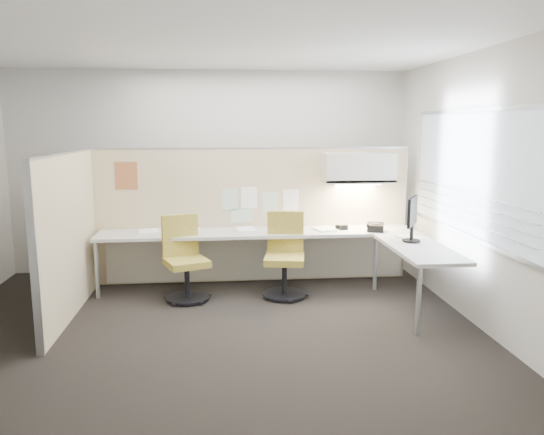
{
  "coord_description": "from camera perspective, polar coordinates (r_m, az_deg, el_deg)",
  "views": [
    {
      "loc": [
        0.14,
        -5.26,
        2.04
      ],
      "look_at": [
        0.73,
        0.8,
        0.99
      ],
      "focal_mm": 35.0,
      "sensor_mm": 36.0,
      "label": 1
    }
  ],
  "objects": [
    {
      "name": "desk",
      "position": [
        6.59,
        1.48,
        -2.78
      ],
      "size": [
        4.0,
        2.07,
        0.73
      ],
      "color": "beige",
      "rests_on": "floor"
    },
    {
      "name": "ceiling",
      "position": [
        5.32,
        -7.34,
        18.02
      ],
      "size": [
        5.5,
        4.5,
        0.01
      ],
      "primitive_type": "cube",
      "color": "white",
      "rests_on": "wall_back"
    },
    {
      "name": "wall_right",
      "position": [
        5.91,
        20.75,
        2.97
      ],
      "size": [
        0.02,
        4.5,
        2.8
      ],
      "primitive_type": "cube",
      "color": "beige",
      "rests_on": "ground"
    },
    {
      "name": "window_pane",
      "position": [
        5.88,
        20.62,
        4.42
      ],
      "size": [
        0.01,
        2.8,
        1.3
      ],
      "primitive_type": "cube",
      "color": "#93A1AA",
      "rests_on": "wall_right"
    },
    {
      "name": "monitor",
      "position": [
        6.22,
        14.86,
        0.13
      ],
      "size": [
        0.27,
        0.44,
        0.51
      ],
      "rotation": [
        0.0,
        0.0,
        1.06
      ],
      "color": "black",
      "rests_on": "desk"
    },
    {
      "name": "chair_right",
      "position": [
        6.43,
        1.38,
        -4.36
      ],
      "size": [
        0.54,
        0.56,
        1.0
      ],
      "rotation": [
        0.0,
        0.0,
        -0.17
      ],
      "color": "black",
      "rests_on": "floor"
    },
    {
      "name": "wall_front",
      "position": [
        3.08,
        -7.99,
        -2.25
      ],
      "size": [
        5.5,
        0.02,
        2.8
      ],
      "primitive_type": "cube",
      "color": "beige",
      "rests_on": "ground"
    },
    {
      "name": "paper_stack_3",
      "position": [
        6.77,
        1.98,
        -1.26
      ],
      "size": [
        0.27,
        0.33,
        0.02
      ],
      "primitive_type": "cube",
      "rotation": [
        0.0,
        0.0,
        -0.15
      ],
      "color": "white",
      "rests_on": "desk"
    },
    {
      "name": "poster",
      "position": [
        6.96,
        -15.41,
        4.36
      ],
      "size": [
        0.28,
        0.0,
        0.35
      ],
      "primitive_type": "cube",
      "color": "orange",
      "rests_on": "partition_back"
    },
    {
      "name": "tape_dispenser",
      "position": [
        6.83,
        7.7,
        -1.07
      ],
      "size": [
        0.11,
        0.08,
        0.06
      ],
      "primitive_type": "cube",
      "rotation": [
        0.0,
        0.0,
        0.22
      ],
      "color": "black",
      "rests_on": "desk"
    },
    {
      "name": "pinned_papers",
      "position": [
        6.92,
        -1.42,
        1.45
      ],
      "size": [
        1.01,
        0.0,
        0.47
      ],
      "color": "#8CBF8C",
      "rests_on": "partition_back"
    },
    {
      "name": "paper_stack_1",
      "position": [
        6.74,
        -8.88,
        -1.4
      ],
      "size": [
        0.26,
        0.33,
        0.02
      ],
      "primitive_type": "cube",
      "rotation": [
        0.0,
        0.0,
        -0.12
      ],
      "color": "white",
      "rests_on": "desk"
    },
    {
      "name": "coat_hook",
      "position": [
        5.38,
        -24.17,
        2.25
      ],
      "size": [
        0.18,
        0.47,
        1.4
      ],
      "color": "silver",
      "rests_on": "partition_left"
    },
    {
      "name": "chair_left",
      "position": [
        6.38,
        -9.38,
        -4.65
      ],
      "size": [
        0.6,
        0.61,
        0.98
      ],
      "rotation": [
        0.0,
        0.0,
        0.38
      ],
      "color": "black",
      "rests_on": "floor"
    },
    {
      "name": "paper_stack_2",
      "position": [
        6.62,
        -2.83,
        -1.41
      ],
      "size": [
        0.25,
        0.32,
        0.05
      ],
      "primitive_type": "cube",
      "rotation": [
        0.0,
        0.0,
        0.08
      ],
      "color": "white",
      "rests_on": "desk"
    },
    {
      "name": "partition_back",
      "position": [
        6.97,
        -2.09,
        0.19
      ],
      "size": [
        4.1,
        0.06,
        1.75
      ],
      "primitive_type": "cube",
      "color": "#CBBB8C",
      "rests_on": "floor"
    },
    {
      "name": "task_light_strip",
      "position": [
        6.92,
        9.24,
        3.56
      ],
      "size": [
        0.6,
        0.06,
        0.02
      ],
      "primitive_type": "cube",
      "color": "#FFEABF",
      "rests_on": "overhead_bin"
    },
    {
      "name": "paper_stack_4",
      "position": [
        6.79,
        5.63,
        -1.24
      ],
      "size": [
        0.3,
        0.35,
        0.03
      ],
      "primitive_type": "cube",
      "rotation": [
        0.0,
        0.0,
        0.27
      ],
      "color": "white",
      "rests_on": "desk"
    },
    {
      "name": "phone",
      "position": [
        6.79,
        11.02,
        -1.04
      ],
      "size": [
        0.26,
        0.25,
        0.12
      ],
      "rotation": [
        0.0,
        0.0,
        -0.33
      ],
      "color": "black",
      "rests_on": "desk"
    },
    {
      "name": "paper_stack_0",
      "position": [
        6.75,
        -13.11,
        -1.51
      ],
      "size": [
        0.28,
        0.33,
        0.03
      ],
      "primitive_type": "cube",
      "rotation": [
        0.0,
        0.0,
        0.17
      ],
      "color": "white",
      "rests_on": "desk"
    },
    {
      "name": "overhead_bin",
      "position": [
        6.9,
        9.29,
        5.29
      ],
      "size": [
        0.9,
        0.36,
        0.38
      ],
      "primitive_type": "cube",
      "color": "beige",
      "rests_on": "partition_back"
    },
    {
      "name": "paper_stack_5",
      "position": [
        6.46,
        14.68,
        -2.11
      ],
      "size": [
        0.33,
        0.36,
        0.02
      ],
      "primitive_type": "cube",
      "rotation": [
        0.0,
        0.0,
        0.38
      ],
      "color": "white",
      "rests_on": "desk"
    },
    {
      "name": "floor",
      "position": [
        5.65,
        -6.71,
        -11.48
      ],
      "size": [
        5.5,
        4.5,
        0.01
      ],
      "primitive_type": "cube",
      "color": "black",
      "rests_on": "ground"
    },
    {
      "name": "partition_left",
      "position": [
        6.1,
        -21.02,
        -1.85
      ],
      "size": [
        0.06,
        2.2,
        1.75
      ],
      "primitive_type": "cube",
      "color": "#CBBB8C",
      "rests_on": "floor"
    },
    {
      "name": "wall_back",
      "position": [
        7.54,
        -6.61,
        4.89
      ],
      "size": [
        5.5,
        0.02,
        2.8
      ],
      "primitive_type": "cube",
      "color": "beige",
      "rests_on": "ground"
    },
    {
      "name": "stapler",
      "position": [
        6.89,
        7.4,
        -1.01
      ],
      "size": [
        0.14,
        0.04,
        0.05
      ],
      "primitive_type": "cube",
      "rotation": [
        0.0,
        0.0,
        -0.02
      ],
      "color": "black",
      "rests_on": "desk"
    }
  ]
}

